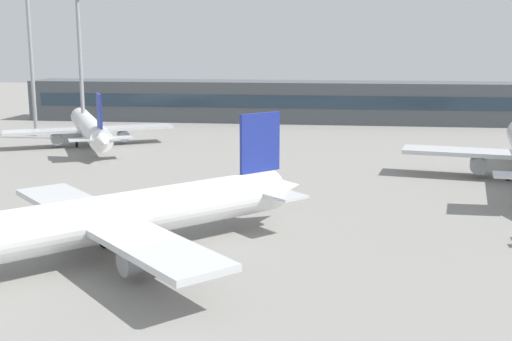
# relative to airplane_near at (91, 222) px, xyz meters

# --- Properties ---
(ground_plane) EXTENTS (400.00, 400.00, 0.00)m
(ground_plane) POSITION_rel_airplane_near_xyz_m (9.72, 24.36, -3.36)
(ground_plane) COLOR gray
(terminal_building) EXTENTS (119.76, 12.13, 9.00)m
(terminal_building) POSITION_rel_airplane_near_xyz_m (9.72, 96.50, 1.14)
(terminal_building) COLOR #4C5156
(terminal_building) RESTS_ON ground_plane
(airplane_near) EXTENTS (34.27, 33.98, 11.03)m
(airplane_near) POSITION_rel_airplane_near_xyz_m (0.00, 0.00, 0.00)
(airplane_near) COLOR white
(airplane_near) RESTS_ON ground_plane
(airplane_far) EXTENTS (27.20, 37.54, 10.10)m
(airplane_far) POSITION_rel_airplane_near_xyz_m (-23.20, 58.50, -0.28)
(airplane_far) COLOR white
(airplane_far) RESTS_ON ground_plane
(floodlight_tower_west) EXTENTS (3.20, 0.80, 30.23)m
(floodlight_tower_west) POSITION_rel_airplane_near_xyz_m (-37.56, 67.71, 13.84)
(floodlight_tower_west) COLOR gray
(floodlight_tower_west) RESTS_ON ground_plane
(floodlight_tower_east) EXTENTS (3.20, 0.80, 27.32)m
(floodlight_tower_east) POSITION_rel_airplane_near_xyz_m (-26.72, 64.67, 12.34)
(floodlight_tower_east) COLOR gray
(floodlight_tower_east) RESTS_ON ground_plane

